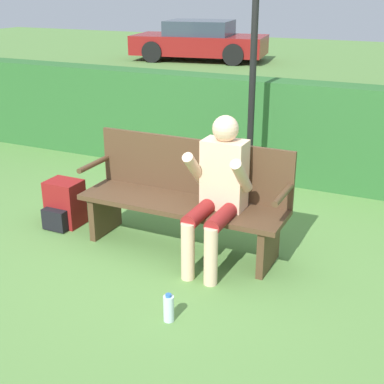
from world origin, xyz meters
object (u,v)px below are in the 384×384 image
signpost (254,47)px  parked_car (200,41)px  backpack (64,204)px  park_bench (185,196)px  person_seated (219,186)px  water_bottle (169,308)px

signpost → parked_car: bearing=117.2°
backpack → park_bench: bearing=4.7°
person_seated → backpack: bearing=178.5°
backpack → water_bottle: bearing=-31.0°
person_seated → water_bottle: 1.12m
parked_car → person_seated: bearing=-74.1°
water_bottle → park_bench: bearing=110.2°
backpack → parked_car: (-3.85, 11.67, 0.37)m
person_seated → water_bottle: bearing=-88.2°
signpost → parked_car: size_ratio=0.69×
person_seated → water_bottle: person_seated is taller
park_bench → water_bottle: bearing=-69.8°
backpack → signpost: (1.37, 1.50, 1.41)m
water_bottle → signpost: signpost is taller
water_bottle → backpack: bearing=149.0°
person_seated → signpost: (-0.27, 1.54, 0.95)m
park_bench → person_seated: person_seated is taller
person_seated → backpack: person_seated is taller
park_bench → backpack: bearing=-175.3°
signpost → parked_car: signpost is taller
park_bench → parked_car: size_ratio=0.43×
signpost → backpack: bearing=-132.5°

